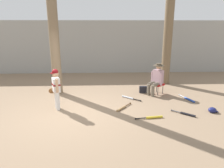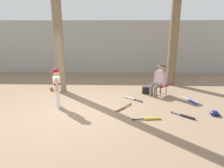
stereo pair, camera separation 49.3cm
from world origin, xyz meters
The scene contains 14 objects.
ground_plane centered at (0.00, 0.00, 0.00)m, with size 60.00×60.00×0.00m, color #897056.
concrete_back_wall centered at (0.00, 5.75, 1.43)m, with size 18.00×0.36×2.85m, color #9E9E99.
tree_near_player centered at (-0.82, 2.03, 2.61)m, with size 0.58×0.58×5.82m.
tree_behind_spectator centered at (3.83, 3.30, 2.10)m, with size 0.52×0.52×4.70m.
young_ballplayer centered at (-0.50, 0.39, 0.74)m, with size 0.47×0.55×1.31m.
folding_stool centered at (3.09, 1.78, 0.36)m, with size 0.56×0.56×0.41m.
seated_spectator centered at (3.01, 1.72, 0.64)m, with size 0.65×0.60×1.20m.
handbag_beside_stool centered at (2.58, 1.92, 0.13)m, with size 0.34×0.18×0.26m, color black.
bat_yellow_trainer centered at (2.38, -0.45, 0.03)m, with size 0.82×0.17×0.07m.
bat_aluminum_silver centered at (1.92, 1.24, 0.03)m, with size 0.65×0.58×0.07m.
bat_black_composite centered at (3.45, -0.25, 0.03)m, with size 0.60×0.53×0.07m.
bat_blue_youth centered at (4.03, 1.01, 0.03)m, with size 0.32×0.80×0.07m.
bat_wood_tan centered at (1.59, 0.30, 0.03)m, with size 0.54×0.66×0.07m.
batting_helmet_navy centered at (4.34, -0.09, 0.07)m, with size 0.29×0.23×0.17m.
Camera 2 is at (1.49, -5.82, 2.58)m, focal length 32.93 mm.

